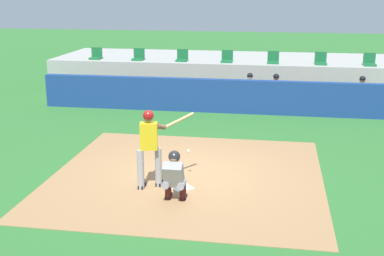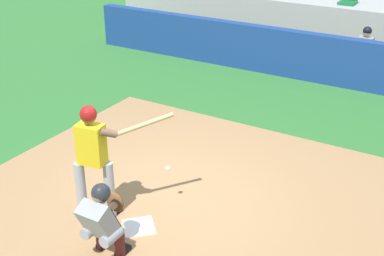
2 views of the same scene
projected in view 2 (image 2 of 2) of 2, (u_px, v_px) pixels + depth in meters
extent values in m
plane|color=#2D6B2D|center=(169.00, 202.00, 8.14)|extent=(80.00, 80.00, 0.00)
cube|color=#9E754C|center=(169.00, 201.00, 8.13)|extent=(6.40, 6.40, 0.01)
cube|color=white|center=(139.00, 227.00, 7.51)|extent=(0.62, 0.62, 0.02)
cylinder|color=#99999E|center=(81.00, 191.00, 7.58)|extent=(0.15, 0.15, 0.92)
cylinder|color=#99999E|center=(110.00, 190.00, 7.58)|extent=(0.15, 0.15, 0.92)
cube|color=gold|center=(91.00, 144.00, 7.26)|extent=(0.42, 0.31, 0.60)
sphere|color=brown|center=(88.00, 116.00, 7.07)|extent=(0.21, 0.21, 0.21)
sphere|color=maroon|center=(88.00, 114.00, 7.06)|extent=(0.24, 0.24, 0.24)
cylinder|color=brown|center=(98.00, 130.00, 7.20)|extent=(0.57, 0.25, 0.18)
cylinder|color=brown|center=(108.00, 133.00, 7.10)|extent=(0.23, 0.26, 0.17)
cylinder|color=tan|center=(145.00, 124.00, 7.25)|extent=(0.58, 0.70, 0.24)
cube|color=black|center=(87.00, 212.00, 7.80)|extent=(0.14, 0.27, 0.09)
cube|color=black|center=(114.00, 212.00, 7.81)|extent=(0.14, 0.27, 0.09)
cylinder|color=gray|center=(92.00, 229.00, 6.81)|extent=(0.16, 0.32, 0.16)
cylinder|color=#4C1919|center=(101.00, 236.00, 7.01)|extent=(0.14, 0.14, 0.42)
cube|color=black|center=(105.00, 244.00, 7.13)|extent=(0.11, 0.24, 0.08)
cylinder|color=gray|center=(111.00, 237.00, 6.66)|extent=(0.16, 0.32, 0.16)
cylinder|color=#4C1919|center=(120.00, 243.00, 6.87)|extent=(0.14, 0.14, 0.42)
cube|color=black|center=(123.00, 251.00, 6.99)|extent=(0.11, 0.24, 0.08)
cube|color=gray|center=(98.00, 221.00, 6.60)|extent=(0.40, 0.44, 0.57)
cube|color=#2D2D33|center=(104.00, 216.00, 6.69)|extent=(0.38, 0.26, 0.45)
sphere|color=#996B4C|center=(100.00, 195.00, 6.51)|extent=(0.21, 0.21, 0.21)
sphere|color=#232328|center=(101.00, 193.00, 6.52)|extent=(0.25, 0.25, 0.25)
cylinder|color=#996B4C|center=(107.00, 211.00, 6.79)|extent=(0.10, 0.45, 0.10)
ellipsoid|color=brown|center=(115.00, 202.00, 6.99)|extent=(0.28, 0.12, 0.30)
sphere|color=white|center=(168.00, 168.00, 7.79)|extent=(0.07, 0.07, 0.07)
cube|color=navy|center=(311.00, 57.00, 12.92)|extent=(13.00, 0.30, 1.20)
cube|color=olive|center=(323.00, 61.00, 13.85)|extent=(11.80, 0.44, 0.45)
cylinder|color=#939399|center=(356.00, 59.00, 13.12)|extent=(0.15, 0.40, 0.15)
cylinder|color=#939399|center=(352.00, 71.00, 13.07)|extent=(0.13, 0.13, 0.45)
cube|color=maroon|center=(351.00, 79.00, 13.12)|extent=(0.11, 0.24, 0.08)
cylinder|color=#939399|center=(366.00, 61.00, 13.00)|extent=(0.15, 0.40, 0.15)
cylinder|color=#939399|center=(363.00, 73.00, 12.95)|extent=(0.13, 0.13, 0.45)
cube|color=maroon|center=(361.00, 81.00, 12.99)|extent=(0.11, 0.24, 0.08)
cube|color=gray|center=(365.00, 48.00, 13.11)|extent=(0.36, 0.22, 0.54)
sphere|color=beige|center=(367.00, 32.00, 12.94)|extent=(0.20, 0.20, 0.20)
sphere|color=black|center=(367.00, 31.00, 12.93)|extent=(0.22, 0.22, 0.22)
cylinder|color=beige|center=(355.00, 52.00, 13.14)|extent=(0.09, 0.41, 0.22)
cylinder|color=beige|center=(371.00, 54.00, 12.96)|extent=(0.09, 0.41, 0.22)
cube|color=#9E9E99|center=(359.00, 18.00, 16.28)|extent=(15.00, 4.40, 1.40)
cube|color=#196033|center=(347.00, 3.00, 14.72)|extent=(0.46, 0.46, 0.08)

